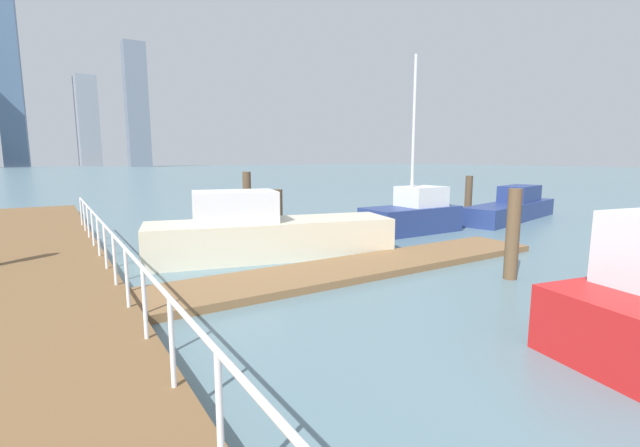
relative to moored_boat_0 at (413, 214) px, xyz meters
The scene contains 13 objects.
ground_plane 9.44m from the moored_boat_0, 150.54° to the left, with size 300.00×300.00×0.00m, color slate.
floating_dock 6.70m from the moored_boat_0, 146.59° to the right, with size 12.25×2.00×0.18m, color olive.
boardwalk_railing 13.35m from the moored_boat_0, 148.26° to the right, with size 0.06×26.70×1.08m.
dock_piling_0 5.47m from the moored_boat_0, 162.32° to the left, with size 0.31×0.31×1.82m, color brown.
dock_piling_2 5.04m from the moored_boat_0, 14.24° to the left, with size 0.34×0.34×2.12m, color brown.
dock_piling_3 6.92m from the moored_boat_0, 114.29° to the right, with size 0.32×0.32×2.24m, color brown.
dock_piling_5 6.73m from the moored_boat_0, 168.44° to the left, with size 0.28×0.28×2.50m, color brown.
moored_boat_0 is the anchor object (origin of this frame).
moored_boat_1 7.00m from the moored_boat_0, behind, with size 7.53×3.62×2.02m.
moored_boat_4 6.65m from the moored_boat_0, ahead, with size 7.59×3.22×1.61m.
skyline_tower_1 166.84m from the moored_boat_0, 96.96° to the left, with size 6.87×10.88×65.69m, color slate.
skyline_tower_2 165.60m from the moored_boat_0, 89.39° to the left, with size 6.70×8.19×31.46m, color #8C939E.
skyline_tower_3 144.53m from the moored_boat_0, 84.13° to the left, with size 6.68×6.60×39.58m, color slate.
Camera 1 is at (-4.19, 2.83, 2.98)m, focal length 24.23 mm.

